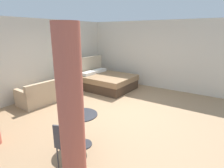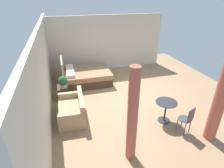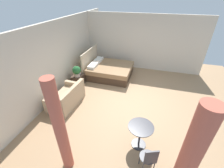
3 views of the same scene
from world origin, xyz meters
The scene contains 12 objects.
ground_plane centered at (0.00, 0.00, -0.01)m, with size 9.19×8.88×0.02m, color #9E7A56.
wall_back centered at (0.00, 2.94, 1.37)m, with size 9.19×0.12×2.74m, color beige.
wall_right centered at (3.10, 0.00, 1.37)m, with size 0.12×5.88×2.74m, color beige.
bed centered at (1.71, 1.41, 0.31)m, with size 1.76×2.09×1.24m.
couch centered at (-0.81, 2.20, 0.27)m, with size 1.46×0.87×0.77m.
nightstand centered at (0.54, 2.44, 0.24)m, with size 0.54×0.41×0.48m.
potted_plant centered at (0.44, 2.40, 0.74)m, with size 0.35×0.35×0.47m.
vase centered at (0.66, 2.43, 0.57)m, with size 0.13×0.13×0.18m.
balcony_table centered at (-1.83, -0.56, 0.49)m, with size 0.66×0.66×0.70m.
cafe_chair_near_window centered at (-2.51, -0.83, 0.53)m, with size 0.47×0.47×0.88m.
curtain_left centered at (-2.85, -1.40, 1.20)m, with size 0.32×0.32×2.41m.
curtain_right centered at (-2.85, 0.99, 1.20)m, with size 0.24×0.24×2.41m.
Camera 3 is at (-4.57, -0.60, 3.59)m, focal length 24.17 mm.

